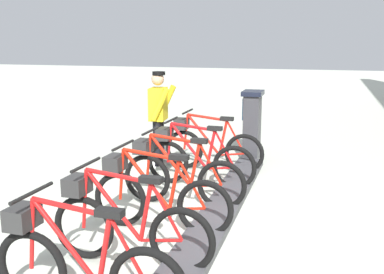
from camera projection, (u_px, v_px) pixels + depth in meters
name	position (u px, v px, depth m)	size (l,w,h in m)	color
ground_plane	(211.00, 229.00, 5.50)	(60.00, 60.00, 0.00)	beige
dock_rail_base	(211.00, 225.00, 5.49)	(0.44, 6.10, 0.10)	#47474C
payment_kiosk	(252.00, 124.00, 8.59)	(0.36, 0.52, 1.28)	#38383D
bike_docked_0	(210.00, 146.00, 7.89)	(1.72, 0.54, 1.02)	black
bike_docked_1	(196.00, 158.00, 7.06)	(1.72, 0.54, 1.02)	black
bike_docked_2	(178.00, 174.00, 6.23)	(1.72, 0.54, 1.02)	black
bike_docked_3	(155.00, 195.00, 5.40)	(1.72, 0.54, 1.02)	black
bike_docked_4	(124.00, 224.00, 4.56)	(1.72, 0.54, 1.02)	black
bike_docked_5	(79.00, 265.00, 3.73)	(1.72, 0.54, 1.02)	black
worker_near_rack	(159.00, 115.00, 8.10)	(0.48, 0.65, 1.66)	white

